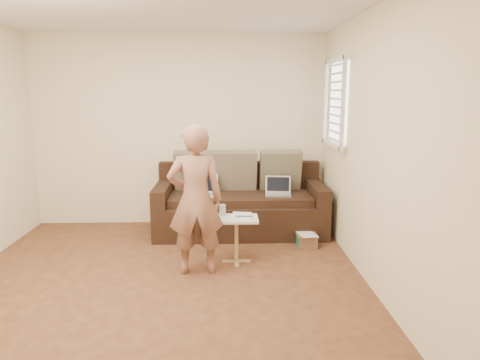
{
  "coord_description": "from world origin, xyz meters",
  "views": [
    {
      "loc": [
        0.63,
        -3.72,
        1.83
      ],
      "look_at": [
        0.8,
        1.4,
        0.78
      ],
      "focal_mm": 32.29,
      "sensor_mm": 36.0,
      "label": 1
    }
  ],
  "objects_px": {
    "laptop_silver": "(278,195)",
    "laptop_white": "(204,196)",
    "side_table": "(236,240)",
    "drinking_glass": "(222,210)",
    "person": "(195,200)",
    "sofa": "(240,201)",
    "striped_box": "(307,240)"
  },
  "relations": [
    {
      "from": "sofa",
      "to": "side_table",
      "type": "bearing_deg",
      "value": -94.23
    },
    {
      "from": "laptop_silver",
      "to": "laptop_white",
      "type": "relative_size",
      "value": 0.91
    },
    {
      "from": "drinking_glass",
      "to": "side_table",
      "type": "bearing_deg",
      "value": -30.13
    },
    {
      "from": "laptop_silver",
      "to": "person",
      "type": "height_order",
      "value": "person"
    },
    {
      "from": "laptop_silver",
      "to": "laptop_white",
      "type": "xyz_separation_m",
      "value": [
        -0.96,
        0.02,
        0.0
      ]
    },
    {
      "from": "laptop_white",
      "to": "drinking_glass",
      "type": "bearing_deg",
      "value": -76.06
    },
    {
      "from": "side_table",
      "to": "drinking_glass",
      "type": "distance_m",
      "value": 0.36
    },
    {
      "from": "sofa",
      "to": "laptop_silver",
      "type": "relative_size",
      "value": 6.68
    },
    {
      "from": "laptop_silver",
      "to": "laptop_white",
      "type": "bearing_deg",
      "value": -175.37
    },
    {
      "from": "side_table",
      "to": "striped_box",
      "type": "bearing_deg",
      "value": 28.9
    },
    {
      "from": "person",
      "to": "striped_box",
      "type": "height_order",
      "value": "person"
    },
    {
      "from": "laptop_silver",
      "to": "side_table",
      "type": "bearing_deg",
      "value": -115.33
    },
    {
      "from": "laptop_white",
      "to": "side_table",
      "type": "relative_size",
      "value": 0.71
    },
    {
      "from": "striped_box",
      "to": "side_table",
      "type": "bearing_deg",
      "value": -151.1
    },
    {
      "from": "sofa",
      "to": "drinking_glass",
      "type": "xyz_separation_m",
      "value": [
        -0.23,
        -0.96,
        0.14
      ]
    },
    {
      "from": "person",
      "to": "side_table",
      "type": "distance_m",
      "value": 0.7
    },
    {
      "from": "person",
      "to": "striped_box",
      "type": "relative_size",
      "value": 6.29
    },
    {
      "from": "sofa",
      "to": "laptop_white",
      "type": "bearing_deg",
      "value": -168.48
    },
    {
      "from": "laptop_silver",
      "to": "side_table",
      "type": "distance_m",
      "value": 1.12
    },
    {
      "from": "laptop_silver",
      "to": "person",
      "type": "bearing_deg",
      "value": -123.96
    },
    {
      "from": "laptop_silver",
      "to": "side_table",
      "type": "height_order",
      "value": "laptop_silver"
    },
    {
      "from": "side_table",
      "to": "drinking_glass",
      "type": "xyz_separation_m",
      "value": [
        -0.15,
        0.09,
        0.31
      ]
    },
    {
      "from": "person",
      "to": "striped_box",
      "type": "distance_m",
      "value": 1.62
    },
    {
      "from": "drinking_glass",
      "to": "laptop_silver",
      "type": "bearing_deg",
      "value": 49.89
    },
    {
      "from": "side_table",
      "to": "sofa",
      "type": "bearing_deg",
      "value": 85.77
    },
    {
      "from": "laptop_white",
      "to": "laptop_silver",
      "type": "bearing_deg",
      "value": -2.88
    },
    {
      "from": "laptop_silver",
      "to": "drinking_glass",
      "type": "bearing_deg",
      "value": -124.32
    },
    {
      "from": "person",
      "to": "drinking_glass",
      "type": "relative_size",
      "value": 12.78
    },
    {
      "from": "laptop_silver",
      "to": "laptop_white",
      "type": "distance_m",
      "value": 0.96
    },
    {
      "from": "laptop_silver",
      "to": "person",
      "type": "xyz_separation_m",
      "value": [
        -0.98,
        -1.18,
        0.25
      ]
    },
    {
      "from": "laptop_silver",
      "to": "drinking_glass",
      "type": "distance_m",
      "value": 1.11
    },
    {
      "from": "sofa",
      "to": "striped_box",
      "type": "bearing_deg",
      "value": -36.25
    }
  ]
}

